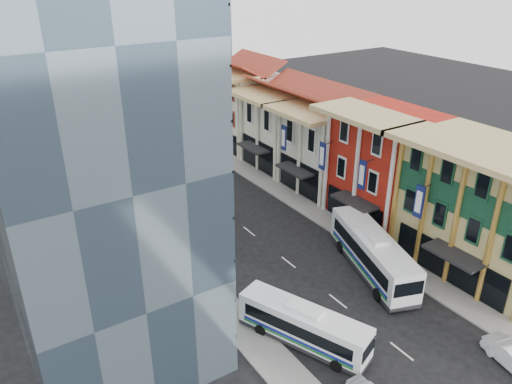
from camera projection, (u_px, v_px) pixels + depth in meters
ground at (412, 360)px, 35.70m from camera, size 200.00×200.00×0.00m
sidewalk_right at (313, 211)px, 56.56m from camera, size 3.00×90.00×0.15m
sidewalk_left at (175, 254)px, 48.22m from camera, size 3.00×90.00×0.15m
shophouse_tan at (486, 210)px, 43.81m from camera, size 8.00×14.00×12.00m
shophouse_red at (385, 166)px, 52.93m from camera, size 8.00×10.00×12.00m
shophouse_cream_near at (327, 149)px, 60.58m from camera, size 8.00×9.00×10.00m
shophouse_cream_mid at (283, 130)px, 67.42m from camera, size 8.00×9.00×10.00m
shophouse_cream_far at (243, 108)px, 75.19m from camera, size 8.00×12.00×11.00m
office_tower at (68, 130)px, 35.41m from camera, size 12.00×26.00×30.00m
office_block_far at (37, 142)px, 56.79m from camera, size 10.00×18.00×14.00m
bus_left_near at (304, 325)px, 36.64m from camera, size 6.08×10.36×3.28m
bus_left_far at (201, 204)px, 54.30m from camera, size 6.56×10.83×3.44m
bus_right at (373, 252)px, 44.96m from camera, size 6.77×12.84×4.03m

